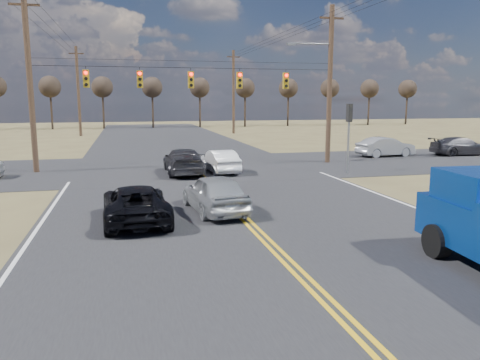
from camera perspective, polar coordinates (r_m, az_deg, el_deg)
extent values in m
plane|color=brown|center=(11.96, 6.30, -10.48)|extent=(160.00, 160.00, 0.00)
cube|color=#28282B|center=(21.30, -2.87, -1.41)|extent=(14.00, 120.00, 0.02)
cube|color=#28282B|center=(29.09, -5.82, 1.57)|extent=(120.00, 12.00, 0.02)
cylinder|color=#473323|center=(29.00, -24.23, 10.66)|extent=(0.32, 0.32, 10.00)
cube|color=#473323|center=(29.43, -24.83, 18.84)|extent=(1.60, 0.12, 0.12)
cylinder|color=#473323|center=(31.32, 10.88, 11.20)|extent=(0.32, 0.32, 10.00)
cube|color=#473323|center=(31.71, 11.14, 18.81)|extent=(1.60, 0.12, 0.12)
cylinder|color=black|center=(28.85, -6.03, 13.45)|extent=(18.00, 0.02, 0.02)
cylinder|color=black|center=(28.88, -6.05, 14.24)|extent=(18.00, 0.02, 0.02)
cube|color=#B28C14|center=(28.63, -18.25, 11.65)|extent=(0.34, 0.24, 1.00)
cylinder|color=#FF0C05|center=(28.51, -18.30, 12.32)|extent=(0.20, 0.06, 0.20)
cylinder|color=black|center=(28.49, -18.27, 11.66)|extent=(0.20, 0.06, 0.20)
cylinder|color=black|center=(28.48, -18.23, 10.99)|extent=(0.20, 0.06, 0.20)
cube|color=black|center=(28.49, -18.32, 12.54)|extent=(0.24, 0.14, 0.03)
cube|color=#B28C14|center=(28.57, -12.11, 11.92)|extent=(0.34, 0.24, 1.00)
cylinder|color=#FF0C05|center=(28.44, -12.13, 12.59)|extent=(0.20, 0.06, 0.20)
cylinder|color=black|center=(28.43, -12.10, 11.93)|extent=(0.20, 0.06, 0.20)
cylinder|color=black|center=(28.42, -12.08, 11.27)|extent=(0.20, 0.06, 0.20)
cube|color=black|center=(28.42, -12.13, 12.82)|extent=(0.24, 0.14, 0.03)
cube|color=#B28C14|center=(28.82, -6.01, 12.06)|extent=(0.34, 0.24, 1.00)
cylinder|color=#FF0C05|center=(28.69, -5.98, 12.73)|extent=(0.20, 0.06, 0.20)
cylinder|color=black|center=(28.68, -5.97, 12.07)|extent=(0.20, 0.06, 0.20)
cylinder|color=black|center=(28.67, -5.96, 11.41)|extent=(0.20, 0.06, 0.20)
cube|color=black|center=(28.67, -5.98, 12.95)|extent=(0.24, 0.14, 0.03)
cube|color=#B28C14|center=(29.37, -0.07, 12.07)|extent=(0.34, 0.24, 1.00)
cylinder|color=#FF0C05|center=(29.25, 0.00, 12.72)|extent=(0.20, 0.06, 0.20)
cylinder|color=black|center=(29.24, 0.00, 12.08)|extent=(0.20, 0.06, 0.20)
cylinder|color=black|center=(29.22, 0.00, 11.43)|extent=(0.20, 0.06, 0.20)
cube|color=black|center=(29.23, 0.01, 12.94)|extent=(0.24, 0.14, 0.03)
cube|color=#B28C14|center=(30.22, 5.60, 11.96)|extent=(0.34, 0.24, 1.00)
cylinder|color=#FF0C05|center=(30.10, 5.70, 12.59)|extent=(0.20, 0.06, 0.20)
cylinder|color=black|center=(30.08, 5.68, 11.97)|extent=(0.20, 0.06, 0.20)
cylinder|color=black|center=(30.07, 5.67, 11.34)|extent=(0.20, 0.06, 0.20)
cube|color=black|center=(30.08, 5.72, 12.80)|extent=(0.24, 0.14, 0.03)
cylinder|color=slate|center=(27.01, 13.04, 4.16)|extent=(0.12, 0.12, 3.20)
cube|color=black|center=(26.91, 13.19, 7.97)|extent=(0.24, 0.34, 1.00)
cylinder|color=slate|center=(30.95, 8.58, 16.12)|extent=(2.80, 0.10, 0.10)
cube|color=slate|center=(30.48, 6.22, 16.17)|extent=(0.55, 0.22, 0.14)
cylinder|color=#473323|center=(56.77, -19.10, 10.13)|extent=(0.32, 0.32, 10.00)
cube|color=#473323|center=(56.99, -19.35, 14.35)|extent=(1.60, 0.12, 0.12)
cylinder|color=#473323|center=(57.99, -0.80, 10.64)|extent=(0.32, 0.32, 10.00)
cube|color=#473323|center=(58.20, -0.81, 14.78)|extent=(1.60, 0.12, 0.12)
cylinder|color=black|center=(30.55, 10.71, 19.37)|extent=(0.02, 58.00, 0.02)
cylinder|color=black|center=(30.83, 11.96, 19.23)|extent=(0.02, 58.00, 0.02)
cylinder|color=black|center=(31.13, 13.19, 19.10)|extent=(0.02, 58.00, 0.02)
cylinder|color=#33261C|center=(71.27, -22.01, 7.97)|extent=(0.28, 0.28, 5.50)
sphere|color=#2D231C|center=(71.28, -22.17, 10.50)|extent=(3.00, 3.00, 3.00)
cylinder|color=#33261C|center=(70.61, -16.33, 8.27)|extent=(0.28, 0.28, 5.50)
sphere|color=#2D231C|center=(70.62, -16.45, 10.82)|extent=(3.00, 3.00, 3.00)
cylinder|color=#33261C|center=(70.65, -10.59, 8.50)|extent=(0.28, 0.28, 5.50)
sphere|color=#2D231C|center=(70.66, -10.67, 11.05)|extent=(3.00, 3.00, 3.00)
cylinder|color=#33261C|center=(71.38, -4.91, 8.64)|extent=(0.28, 0.28, 5.50)
sphere|color=#2D231C|center=(71.39, -4.94, 11.16)|extent=(3.00, 3.00, 3.00)
cylinder|color=#33261C|center=(72.77, 0.61, 8.69)|extent=(0.28, 0.28, 5.50)
sphere|color=#2D231C|center=(72.78, 0.62, 11.17)|extent=(3.00, 3.00, 3.00)
cylinder|color=#33261C|center=(74.80, 5.88, 8.67)|extent=(0.28, 0.28, 5.50)
sphere|color=#2D231C|center=(74.81, 5.92, 11.08)|extent=(3.00, 3.00, 3.00)
cylinder|color=#33261C|center=(77.41, 10.82, 8.59)|extent=(0.28, 0.28, 5.50)
sphere|color=#2D231C|center=(77.42, 10.90, 10.92)|extent=(3.00, 3.00, 3.00)
cylinder|color=#33261C|center=(80.55, 15.41, 8.45)|extent=(0.28, 0.28, 5.50)
sphere|color=#2D231C|center=(80.56, 15.52, 10.69)|extent=(3.00, 3.00, 3.00)
cylinder|color=#33261C|center=(84.15, 19.63, 8.28)|extent=(0.28, 0.28, 5.50)
sphere|color=#2D231C|center=(84.16, 19.76, 10.42)|extent=(3.00, 3.00, 3.00)
cylinder|color=black|center=(13.44, 22.87, -6.88)|extent=(0.42, 0.93, 0.90)
imported|color=#9C9FA3|center=(17.32, -3.11, -1.59)|extent=(2.17, 4.38, 1.43)
imported|color=black|center=(16.30, -12.61, -2.83)|extent=(2.28, 4.66, 1.27)
imported|color=white|center=(26.76, -2.45, 2.30)|extent=(1.69, 4.04, 1.30)
imported|color=#2C2C30|center=(26.43, -6.90, 2.29)|extent=(2.02, 4.93, 1.43)
imported|color=#999CA0|center=(35.84, 17.32, 3.87)|extent=(2.00, 4.47, 1.42)
imported|color=#343338|center=(38.79, 25.41, 3.74)|extent=(2.13, 4.80, 1.37)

